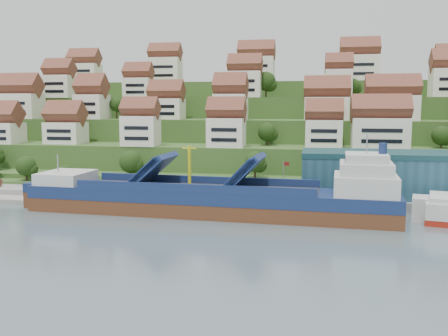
# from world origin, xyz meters

# --- Properties ---
(ground) EXTENTS (300.00, 300.00, 0.00)m
(ground) POSITION_xyz_m (0.00, 0.00, 0.00)
(ground) COLOR slate
(ground) RESTS_ON ground
(quay) EXTENTS (180.00, 14.00, 2.20)m
(quay) POSITION_xyz_m (20.00, 15.00, 1.10)
(quay) COLOR gray
(quay) RESTS_ON ground
(hillside) EXTENTS (260.00, 128.00, 31.00)m
(hillside) POSITION_xyz_m (0.00, 103.55, 10.66)
(hillside) COLOR #2D4C1E
(hillside) RESTS_ON ground
(hillside_village) EXTENTS (156.66, 62.64, 29.53)m
(hillside_village) POSITION_xyz_m (2.11, 61.33, 24.58)
(hillside_village) COLOR white
(hillside_village) RESTS_ON ground
(hillside_trees) EXTENTS (143.83, 62.66, 30.66)m
(hillside_trees) POSITION_xyz_m (-7.14, 45.27, 16.78)
(hillside_trees) COLOR #233F15
(hillside_trees) RESTS_ON ground
(warehouse) EXTENTS (60.00, 15.00, 10.00)m
(warehouse) POSITION_xyz_m (52.00, 17.00, 7.20)
(warehouse) COLOR #244F62
(warehouse) RESTS_ON quay
(flagpole) EXTENTS (1.28, 0.16, 8.00)m
(flagpole) POSITION_xyz_m (18.11, 10.00, 6.88)
(flagpole) COLOR gray
(flagpole) RESTS_ON quay
(cargo_ship) EXTENTS (77.27, 15.48, 17.02)m
(cargo_ship) POSITION_xyz_m (5.16, -0.08, 3.25)
(cargo_ship) COLOR #57301A
(cargo_ship) RESTS_ON ground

